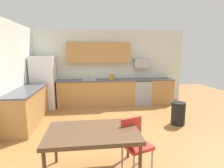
% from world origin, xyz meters
% --- Properties ---
extents(ground_plane, '(12.00, 12.00, 0.00)m').
position_xyz_m(ground_plane, '(0.00, 0.00, 0.00)').
color(ground_plane, '#9E6B38').
extents(wall_back, '(5.80, 0.10, 2.70)m').
position_xyz_m(wall_back, '(0.00, 2.65, 1.35)').
color(wall_back, silver).
rests_on(wall_back, ground).
extents(cabinet_run_back, '(2.71, 0.60, 0.90)m').
position_xyz_m(cabinet_run_back, '(-0.40, 2.30, 0.45)').
color(cabinet_run_back, '#AD7A42').
rests_on(cabinet_run_back, ground).
extents(cabinet_run_back_right, '(0.84, 0.60, 0.90)m').
position_xyz_m(cabinet_run_back_right, '(1.98, 2.30, 0.45)').
color(cabinet_run_back_right, '#AD7A42').
rests_on(cabinet_run_back_right, ground).
extents(cabinet_run_left, '(0.60, 2.00, 0.90)m').
position_xyz_m(cabinet_run_left, '(-2.30, 0.80, 0.45)').
color(cabinet_run_left, '#AD7A42').
rests_on(cabinet_run_left, ground).
extents(countertop_back, '(4.80, 0.64, 0.04)m').
position_xyz_m(countertop_back, '(0.00, 2.30, 0.92)').
color(countertop_back, '#4C4C51').
rests_on(countertop_back, cabinet_run_back).
extents(countertop_left, '(0.64, 2.00, 0.04)m').
position_xyz_m(countertop_left, '(-2.30, 0.80, 0.92)').
color(countertop_left, '#4C4C51').
rests_on(countertop_left, cabinet_run_left).
extents(upper_cabinets_back, '(2.20, 0.34, 0.70)m').
position_xyz_m(upper_cabinets_back, '(-0.30, 2.43, 1.90)').
color(upper_cabinets_back, '#AD7A42').
extents(refrigerator, '(0.76, 0.70, 1.78)m').
position_xyz_m(refrigerator, '(-2.18, 2.22, 0.89)').
color(refrigerator, white).
rests_on(refrigerator, ground).
extents(oven_range, '(0.60, 0.60, 0.91)m').
position_xyz_m(oven_range, '(1.26, 2.30, 0.46)').
color(oven_range, '#999BA0').
rests_on(oven_range, ground).
extents(microwave, '(0.54, 0.36, 0.32)m').
position_xyz_m(microwave, '(1.26, 2.40, 1.51)').
color(microwave, '#9EA0A5').
extents(sink_basin, '(0.48, 0.40, 0.14)m').
position_xyz_m(sink_basin, '(-0.65, 2.30, 0.88)').
color(sink_basin, '#A5A8AD').
rests_on(sink_basin, countertop_back).
extents(sink_faucet, '(0.02, 0.02, 0.24)m').
position_xyz_m(sink_faucet, '(-0.65, 2.48, 1.04)').
color(sink_faucet, '#B2B5BA').
rests_on(sink_faucet, countertop_back).
extents(dining_table, '(1.40, 0.90, 0.73)m').
position_xyz_m(dining_table, '(-0.61, -1.50, 0.67)').
color(dining_table, brown).
rests_on(dining_table, ground).
extents(chair_near_table, '(0.51, 0.51, 0.85)m').
position_xyz_m(chair_near_table, '(0.06, -1.46, 0.50)').
color(chair_near_table, red).
rests_on(chair_near_table, ground).
extents(trash_bin, '(0.36, 0.36, 0.60)m').
position_xyz_m(trash_bin, '(1.68, 0.25, 0.30)').
color(trash_bin, black).
rests_on(trash_bin, ground).
extents(kettle, '(0.14, 0.14, 0.20)m').
position_xyz_m(kettle, '(0.16, 2.35, 1.02)').
color(kettle, orange).
rests_on(kettle, countertop_back).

